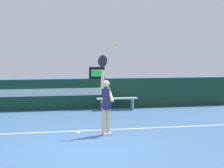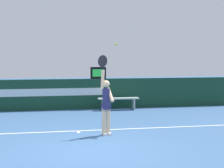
{
  "view_description": "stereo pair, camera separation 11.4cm",
  "coord_description": "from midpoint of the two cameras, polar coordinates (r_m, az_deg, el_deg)",
  "views": [
    {
      "loc": [
        -1.24,
        -8.49,
        2.25
      ],
      "look_at": [
        0.89,
        1.6,
        1.47
      ],
      "focal_mm": 58.93,
      "sensor_mm": 36.0,
      "label": 1
    },
    {
      "loc": [
        -1.12,
        -8.52,
        2.25
      ],
      "look_at": [
        0.89,
        1.6,
        1.47
      ],
      "focal_mm": 58.93,
      "sensor_mm": 36.0,
      "label": 2
    }
  ],
  "objects": [
    {
      "name": "speed_display",
      "position": [
        15.7,
        -2.58,
        1.74
      ],
      "size": [
        0.65,
        0.16,
        0.5
      ],
      "color": "black",
      "rests_on": "back_wall"
    },
    {
      "name": "ground_plane",
      "position": [
        8.88,
        -3.93,
        -10.36
      ],
      "size": [
        60.0,
        60.0,
        0.0
      ],
      "primitive_type": "plane",
      "color": "#3A608F"
    },
    {
      "name": "courtside_bench_near",
      "position": [
        15.4,
        0.59,
        -2.59
      ],
      "size": [
        1.73,
        0.4,
        0.51
      ],
      "color": "#A9BCB4",
      "rests_on": "ground"
    },
    {
      "name": "tennis_player",
      "position": [
        10.44,
        -1.25,
        -2.88
      ],
      "size": [
        0.47,
        0.4,
        2.31
      ],
      "color": "beige",
      "rests_on": "ground"
    },
    {
      "name": "tennis_ball",
      "position": [
        10.49,
        0.26,
        6.19
      ],
      "size": [
        0.07,
        0.07,
        0.07
      ],
      "color": "#C6E32B"
    },
    {
      "name": "court_lines",
      "position": [
        8.6,
        -3.65,
        -10.83
      ],
      "size": [
        10.72,
        5.54,
        0.0
      ],
      "color": "white",
      "rests_on": "ground"
    },
    {
      "name": "back_wall",
      "position": [
        15.61,
        -7.51,
        -1.6
      ],
      "size": [
        15.12,
        0.19,
        1.29
      ],
      "color": "#133A27",
      "rests_on": "ground"
    }
  ]
}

